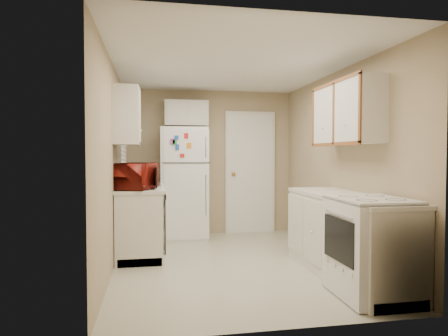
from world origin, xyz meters
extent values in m
plane|color=beige|center=(0.00, 0.00, 0.00)|extent=(3.80, 3.80, 0.00)
plane|color=white|center=(0.00, 0.00, 2.40)|extent=(3.80, 3.80, 0.00)
plane|color=tan|center=(-1.40, 0.00, 1.20)|extent=(3.80, 3.80, 0.00)
plane|color=tan|center=(1.40, 0.00, 1.20)|extent=(3.80, 3.80, 0.00)
plane|color=tan|center=(0.00, 1.90, 1.20)|extent=(2.80, 2.80, 0.00)
plane|color=tan|center=(0.00, -1.90, 1.20)|extent=(2.80, 2.80, 0.00)
cube|color=silver|center=(-1.10, 0.90, 0.45)|extent=(0.60, 1.80, 0.90)
cube|color=black|center=(-0.81, 0.30, 0.49)|extent=(0.03, 0.58, 0.72)
cube|color=gray|center=(-1.10, 1.05, 0.86)|extent=(0.54, 0.74, 0.16)
imported|color=maroon|center=(-1.15, 0.30, 1.05)|extent=(0.66, 0.49, 0.39)
imported|color=silver|center=(-1.08, 1.26, 1.00)|extent=(0.10, 0.10, 0.18)
cube|color=silver|center=(-1.36, 1.05, 1.60)|extent=(0.10, 0.98, 1.08)
cube|color=silver|center=(-1.25, 0.22, 1.80)|extent=(0.30, 0.45, 0.70)
cube|color=white|center=(-0.44, 1.57, 0.87)|extent=(0.77, 0.75, 1.75)
cube|color=silver|center=(-0.40, 1.75, 2.00)|extent=(0.70, 0.30, 0.40)
cube|color=white|center=(0.70, 1.86, 1.02)|extent=(0.86, 0.06, 2.08)
cube|color=silver|center=(1.10, -0.80, 0.45)|extent=(0.60, 2.00, 0.90)
cube|color=white|center=(1.05, -1.37, 0.47)|extent=(0.64, 0.79, 0.94)
cube|color=silver|center=(1.25, -0.50, 1.80)|extent=(0.30, 1.20, 0.70)
camera|label=1|loc=(-0.95, -4.76, 1.34)|focal=32.00mm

